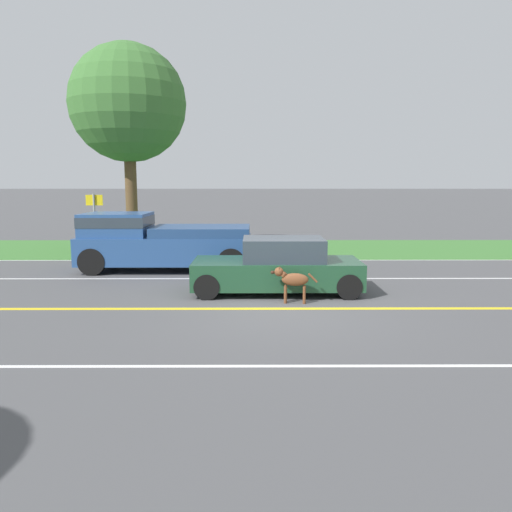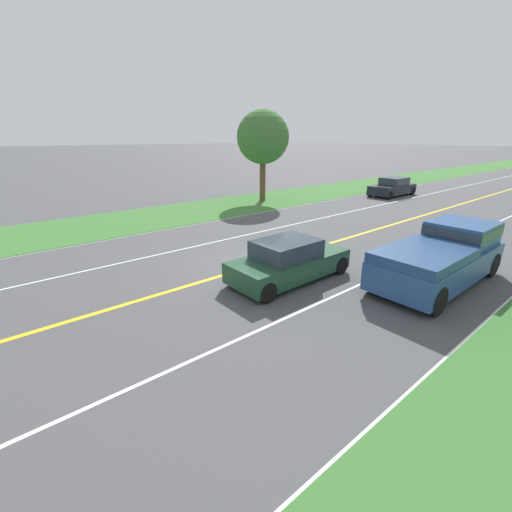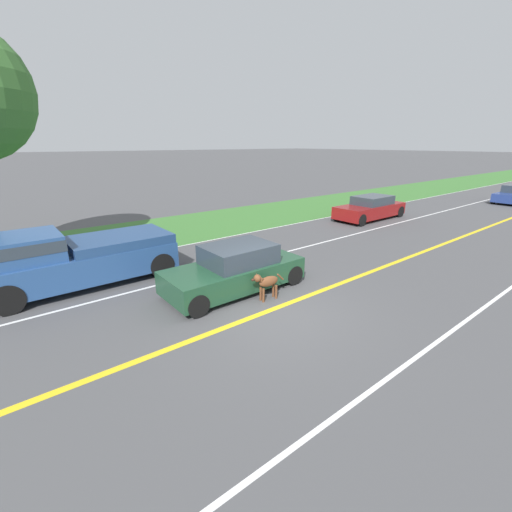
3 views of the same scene
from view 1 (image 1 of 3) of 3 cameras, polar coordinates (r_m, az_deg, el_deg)
ground_plane at (r=11.17m, az=2.79°, el=-6.04°), size 400.00×400.00×0.00m
centre_divider_line at (r=11.17m, az=2.79°, el=-6.02°), size 0.18×160.00×0.01m
lane_edge_line_right at (r=18.03m, az=1.61°, el=-0.46°), size 0.14×160.00×0.01m
lane_dash_same_dir at (r=14.58m, az=2.06°, el=-2.59°), size 0.10×160.00×0.01m
lane_dash_oncoming at (r=7.84m, az=4.17°, el=-12.42°), size 0.10×160.00×0.01m
grass_verge_right at (r=21.00m, az=1.35°, el=0.84°), size 6.00×160.00×0.03m
ego_car at (r=12.69m, az=2.55°, el=-1.31°), size 1.80×4.22×1.40m
dog at (r=11.61m, az=4.10°, el=-2.73°), size 0.28×1.10×0.86m
pickup_truck at (r=16.20m, az=-11.07°, el=1.70°), size 2.11×5.36×1.83m
roadside_tree_right_near at (r=20.81m, az=-14.42°, el=16.46°), size 4.52×4.52×8.08m
street_sign at (r=19.96m, az=-17.96°, el=4.31°), size 0.11×0.64×2.37m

